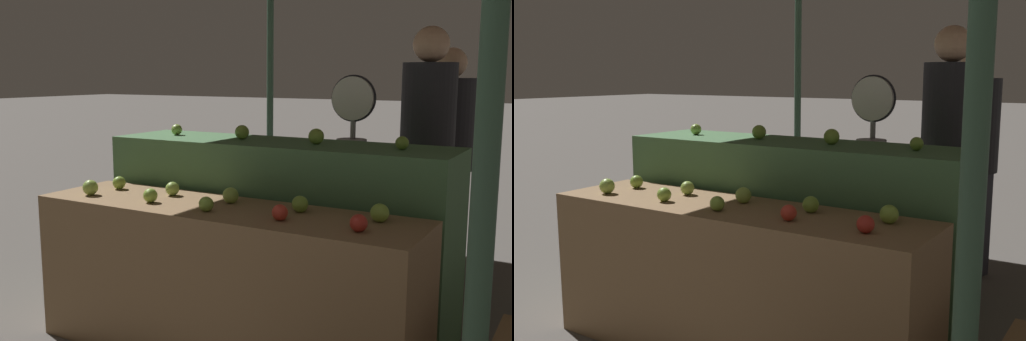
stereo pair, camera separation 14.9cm
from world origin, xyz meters
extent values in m
cylinder|color=#33513D|center=(1.40, -0.83, 1.24)|extent=(0.07, 0.07, 2.48)
cylinder|color=#33513D|center=(-1.40, 3.02, 1.24)|extent=(0.07, 0.07, 2.48)
cube|color=olive|center=(0.00, 0.00, 0.41)|extent=(2.09, 0.55, 0.81)
cube|color=#4C7A4C|center=(0.00, 0.60, 0.55)|extent=(2.09, 0.55, 1.09)
sphere|color=#8EB247|center=(-0.80, -0.12, 0.86)|extent=(0.09, 0.09, 0.09)
sphere|color=#84AD3D|center=(-0.38, -0.10, 0.85)|extent=(0.08, 0.08, 0.08)
sphere|color=#84AD3D|center=(-0.01, -0.12, 0.85)|extent=(0.07, 0.07, 0.07)
sphere|color=red|center=(0.39, -0.10, 0.85)|extent=(0.08, 0.08, 0.08)
sphere|color=#B72D23|center=(0.78, -0.10, 0.85)|extent=(0.08, 0.08, 0.08)
sphere|color=#84AD3D|center=(-0.79, 0.10, 0.85)|extent=(0.08, 0.08, 0.08)
sphere|color=#8EB247|center=(-0.40, 0.11, 0.85)|extent=(0.08, 0.08, 0.08)
sphere|color=#8EB247|center=(-0.01, 0.10, 0.86)|extent=(0.08, 0.08, 0.08)
sphere|color=#7AA338|center=(0.40, 0.10, 0.85)|extent=(0.08, 0.08, 0.08)
sphere|color=#84AD3D|center=(0.80, 0.11, 0.86)|extent=(0.09, 0.09, 0.09)
sphere|color=#8EB247|center=(-0.75, 0.60, 1.13)|extent=(0.07, 0.07, 0.07)
sphere|color=#84AD3D|center=(-0.25, 0.61, 1.13)|extent=(0.09, 0.09, 0.09)
sphere|color=#84AD3D|center=(0.25, 0.59, 1.14)|extent=(0.09, 0.09, 0.09)
sphere|color=#7AA338|center=(0.74, 0.60, 1.13)|extent=(0.07, 0.07, 0.07)
cylinder|color=#99999E|center=(0.21, 1.27, 0.68)|extent=(0.04, 0.04, 1.35)
cylinder|color=black|center=(0.21, 1.26, 1.33)|extent=(0.31, 0.01, 0.31)
cylinder|color=silver|center=(0.21, 1.25, 1.33)|extent=(0.29, 0.02, 0.29)
cylinder|color=#99999E|center=(0.21, 1.25, 1.11)|extent=(0.01, 0.01, 0.14)
cylinder|color=#99999E|center=(0.21, 1.25, 1.04)|extent=(0.20, 0.20, 0.03)
cube|color=#2D2D38|center=(0.63, 1.54, 0.42)|extent=(0.31, 0.25, 0.83)
cylinder|color=#232328|center=(0.63, 1.54, 1.20)|extent=(0.47, 0.47, 0.72)
sphere|color=tan|center=(0.63, 1.54, 1.68)|extent=(0.24, 0.24, 0.24)
cube|color=#2D2D38|center=(0.66, 2.05, 0.39)|extent=(0.32, 0.25, 0.78)
cylinder|color=#232328|center=(0.66, 2.05, 1.12)|extent=(0.47, 0.47, 0.68)
sphere|color=tan|center=(0.66, 2.05, 1.56)|extent=(0.22, 0.22, 0.22)
camera|label=1|loc=(1.66, -2.48, 1.49)|focal=42.00mm
camera|label=2|loc=(1.79, -2.40, 1.49)|focal=42.00mm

